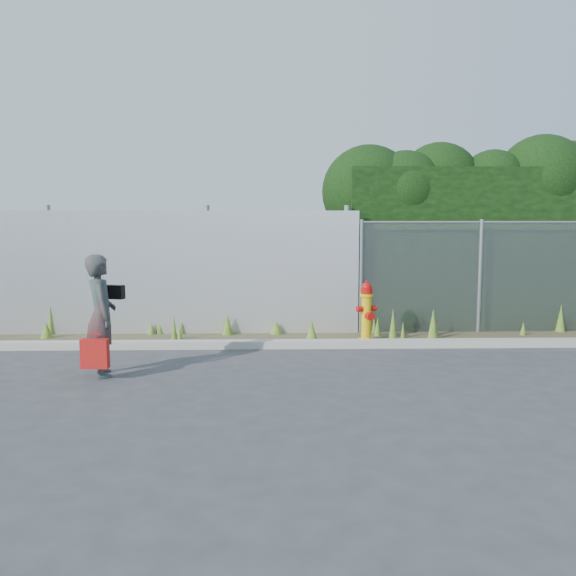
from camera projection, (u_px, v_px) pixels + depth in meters
The scene contains 10 objects.
ground at pixel (314, 378), 7.13m from camera, with size 80.00×80.00×0.00m, color #39393C.
curb at pixel (306, 344), 8.91m from camera, with size 16.00×0.22×0.12m, color #A5A295.
weed_strip at pixel (325, 331), 9.60m from camera, with size 16.00×1.31×0.55m.
corrugated_fence at pixel (119, 273), 9.92m from camera, with size 8.50×0.21×2.30m.
chainlink_fence at pixel (537, 276), 10.12m from camera, with size 6.50×0.07×2.05m.
hedge at pixel (515, 220), 11.03m from camera, with size 7.76×1.96×3.69m.
fire_hydrant at pixel (366, 312), 9.33m from camera, with size 0.34×0.31×1.03m.
woman at pixel (101, 316), 7.17m from camera, with size 0.57×0.37×1.56m, color #0E5C57.
red_tote_bag at pixel (95, 354), 6.93m from camera, with size 0.33×0.12×0.43m.
black_shoulder_bag at pixel (115, 292), 7.35m from camera, with size 0.24×0.10×0.18m.
Camera 1 is at (-0.52, -6.96, 1.90)m, focal length 35.00 mm.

